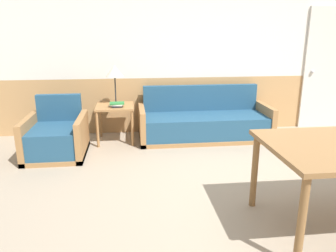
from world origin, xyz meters
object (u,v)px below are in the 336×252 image
(couch, at_px, (204,123))
(table_lamp, at_px, (115,72))
(armchair, at_px, (56,138))
(side_table, at_px, (115,111))

(couch, relative_size, table_lamp, 3.43)
(armchair, height_order, table_lamp, table_lamp)
(table_lamp, bearing_deg, armchair, -143.23)
(armchair, height_order, side_table, armchair)
(couch, xyz_separation_m, table_lamp, (-1.37, 0.10, 0.81))
(couch, bearing_deg, table_lamp, 175.65)
(armchair, xyz_separation_m, table_lamp, (0.80, 0.60, 0.81))
(couch, relative_size, side_table, 3.60)
(couch, height_order, side_table, couch)
(side_table, bearing_deg, couch, -0.22)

